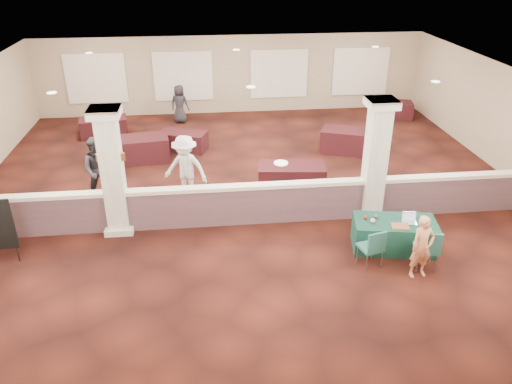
{
  "coord_description": "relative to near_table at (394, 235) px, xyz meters",
  "views": [
    {
      "loc": [
        -1.29,
        -12.71,
        6.55
      ],
      "look_at": [
        -0.09,
        -2.0,
        1.14
      ],
      "focal_mm": 35.0,
      "sensor_mm": 36.0,
      "label": 1
    }
  ],
  "objects": [
    {
      "name": "ground",
      "position": [
        -3.07,
        3.07,
        -0.36
      ],
      "size": [
        16.0,
        16.0,
        0.0
      ],
      "primitive_type": "plane",
      "color": "#3F170F",
      "rests_on": "ground"
    },
    {
      "name": "wall_back",
      "position": [
        -3.07,
        11.07,
        1.24
      ],
      "size": [
        16.0,
        0.04,
        3.2
      ],
      "primitive_type": "cube",
      "color": "#9C8A6B",
      "rests_on": "ground"
    },
    {
      "name": "wall_front",
      "position": [
        -3.07,
        -4.93,
        1.24
      ],
      "size": [
        16.0,
        0.04,
        3.2
      ],
      "primitive_type": "cube",
      "color": "#9C8A6B",
      "rests_on": "ground"
    },
    {
      "name": "ceiling",
      "position": [
        -3.07,
        3.07,
        2.84
      ],
      "size": [
        16.0,
        16.0,
        0.02
      ],
      "primitive_type": "cube",
      "color": "white",
      "rests_on": "wall_back"
    },
    {
      "name": "partition_wall",
      "position": [
        -3.07,
        1.57,
        0.2
      ],
      "size": [
        15.6,
        0.28,
        1.1
      ],
      "color": "#54383F",
      "rests_on": "ground"
    },
    {
      "name": "column_left",
      "position": [
        -6.57,
        1.57,
        1.27
      ],
      "size": [
        0.72,
        0.72,
        3.2
      ],
      "color": "beige",
      "rests_on": "ground"
    },
    {
      "name": "column_right",
      "position": [
        -0.07,
        1.57,
        1.27
      ],
      "size": [
        0.72,
        0.72,
        3.2
      ],
      "color": "beige",
      "rests_on": "ground"
    },
    {
      "name": "sconce_left",
      "position": [
        -6.85,
        1.57,
        1.64
      ],
      "size": [
        0.12,
        0.12,
        0.18
      ],
      "color": "brown",
      "rests_on": "column_left"
    },
    {
      "name": "sconce_right",
      "position": [
        -6.29,
        1.57,
        1.64
      ],
      "size": [
        0.12,
        0.12,
        0.18
      ],
      "color": "brown",
      "rests_on": "column_left"
    },
    {
      "name": "near_table",
      "position": [
        0.0,
        0.0,
        0.0
      ],
      "size": [
        2.03,
        1.28,
        0.73
      ],
      "primitive_type": "cube",
      "rotation": [
        0.0,
        0.0,
        -0.18
      ],
      "color": "#0D3127",
      "rests_on": "ground"
    },
    {
      "name": "conf_chair_main",
      "position": [
        0.41,
        -0.92,
        0.22
      ],
      "size": [
        0.57,
        0.57,
        0.99
      ],
      "rotation": [
        0.0,
        0.0,
        -0.15
      ],
      "color": "#216253",
      "rests_on": "ground"
    },
    {
      "name": "conf_chair_side",
      "position": [
        -0.76,
        -0.7,
        0.2
      ],
      "size": [
        0.58,
        0.58,
        0.95
      ],
      "rotation": [
        0.0,
        0.0,
        0.26
      ],
      "color": "#216253",
      "rests_on": "ground"
    },
    {
      "name": "woman",
      "position": [
        0.16,
        -1.11,
        0.36
      ],
      "size": [
        0.57,
        0.43,
        1.45
      ],
      "primitive_type": "imported",
      "rotation": [
        0.0,
        0.0,
        0.16
      ],
      "color": "#F69E6B",
      "rests_on": "ground"
    },
    {
      "name": "far_table_front_left",
      "position": [
        -6.54,
        6.07,
        0.04
      ],
      "size": [
        2.12,
        1.28,
        0.81
      ],
      "primitive_type": "cube",
      "rotation": [
        0.0,
        0.0,
        0.14
      ],
      "color": "black",
      "rests_on": "ground"
    },
    {
      "name": "far_table_front_center",
      "position": [
        -1.87,
        3.37,
        0.03
      ],
      "size": [
        2.03,
        1.18,
        0.78
      ],
      "primitive_type": "cube",
      "rotation": [
        0.0,
        0.0,
        -0.11
      ],
      "color": "black",
      "rests_on": "ground"
    },
    {
      "name": "far_table_front_right",
      "position": [
        0.67,
        6.07,
        0.03
      ],
      "size": [
        2.19,
        1.63,
        0.8
      ],
      "primitive_type": "cube",
      "rotation": [
        0.0,
        0.0,
        -0.38
      ],
      "color": "black",
      "rests_on": "ground"
    },
    {
      "name": "far_table_back_left",
      "position": [
        -8.05,
        8.65,
        -0.02
      ],
      "size": [
        1.81,
        1.1,
        0.69
      ],
      "primitive_type": "cube",
      "rotation": [
        0.0,
        0.0,
        0.16
      ],
      "color": "black",
      "rests_on": "ground"
    },
    {
      "name": "far_table_back_center",
      "position": [
        -5.07,
        6.91,
        -0.04
      ],
      "size": [
        1.78,
        1.29,
        0.65
      ],
      "primitive_type": "cube",
      "rotation": [
        0.0,
        0.0,
        -0.34
      ],
      "color": "black",
      "rests_on": "ground"
    },
    {
      "name": "far_table_back_right",
      "position": [
        3.43,
        9.57,
        -0.03
      ],
      "size": [
        1.78,
        1.16,
        0.67
      ],
      "primitive_type": "cube",
      "rotation": [
        0.0,
        0.0,
        -0.22
      ],
      "color": "black",
      "rests_on": "ground"
    },
    {
      "name": "attendee_a",
      "position": [
        -7.25,
        3.27,
        0.58
      ],
      "size": [
        0.96,
        0.62,
        1.89
      ],
      "primitive_type": "imported",
      "rotation": [
        0.0,
        0.0,
        0.13
      ],
      "color": "black",
      "rests_on": "ground"
    },
    {
      "name": "attendee_b",
      "position": [
        -4.9,
        3.07,
        0.59
      ],
      "size": [
        1.34,
        0.96,
        1.91
      ],
      "primitive_type": "imported",
      "rotation": [
        0.0,
        0.0,
        -0.36
      ],
      "color": "silver",
      "rests_on": "ground"
    },
    {
      "name": "attendee_c",
      "position": [
        1.45,
        5.82,
        0.55
      ],
      "size": [
        1.19,
        0.97,
        1.83
      ],
      "primitive_type": "imported",
      "rotation": [
        0.0,
        0.0,
        0.5
      ],
      "color": "black",
      "rests_on": "ground"
    },
    {
      "name": "attendee_d",
      "position": [
        -5.24,
        9.92,
        0.4
      ],
      "size": [
        0.85,
        0.65,
        1.52
      ],
      "primitive_type": "imported",
      "rotation": [
        0.0,
        0.0,
        2.77
      ],
      "color": "black",
      "rests_on": "ground"
    },
    {
      "name": "laptop_base",
      "position": [
        0.28,
        -0.1,
        0.37
      ],
      "size": [
        0.37,
        0.29,
        0.02
      ],
      "primitive_type": "cube",
      "rotation": [
        0.0,
        0.0,
        -0.18
      ],
      "color": "silver",
      "rests_on": "near_table"
    },
    {
      "name": "laptop_screen",
      "position": [
        0.31,
        0.01,
        0.49
      ],
      "size": [
        0.33,
        0.07,
        0.22
      ],
      "primitive_type": "cube",
      "rotation": [
        0.0,
        0.0,
        -0.18
      ],
      "color": "silver",
      "rests_on": "near_table"
    },
    {
      "name": "screen_glow",
      "position": [
        0.3,
        0.0,
        0.48
      ],
      "size": [
        0.29,
        0.06,
        0.19
      ],
      "primitive_type": "cube",
      "rotation": [
        0.0,
        0.0,
        -0.18
      ],
      "color": "#ACB8CE",
      "rests_on": "near_table"
    },
    {
      "name": "knitting",
      "position": [
        0.0,
        -0.25,
        0.38
      ],
      "size": [
        0.45,
        0.37,
        0.03
      ],
      "primitive_type": "cube",
      "rotation": [
        0.0,
        0.0,
        -0.18
      ],
      "color": "#BD5F1E",
      "rests_on": "near_table"
    },
    {
      "name": "yarn_cream",
      "position": [
        -0.56,
        0.0,
        0.42
      ],
      "size": [
        0.11,
        0.11,
        0.11
      ],
      "primitive_type": "sphere",
      "color": "beige",
      "rests_on": "near_table"
    },
    {
      "name": "yarn_red",
      "position": [
        -0.68,
        0.18,
        0.41
      ],
      "size": [
        0.1,
        0.1,
        0.1
      ],
      "primitive_type": "sphere",
      "color": "maroon",
      "rests_on": "near_table"
    },
    {
      "name": "yarn_grey",
      "position": [
        -0.42,
        0.2,
        0.42
      ],
      "size": [
        0.1,
        0.1,
        0.1
      ],
      "primitive_type": "sphere",
      "color": "#48474B",
      "rests_on": "near_table"
    },
    {
      "name": "scissors",
      "position": [
        0.59,
        -0.39,
        0.37
      ],
      "size": [
        0.12,
        0.05,
        0.01
      ],
      "primitive_type": "cube",
      "rotation": [
        0.0,
        0.0,
        -0.18
      ],
      "color": "red",
      "rests_on": "near_table"
    }
  ]
}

